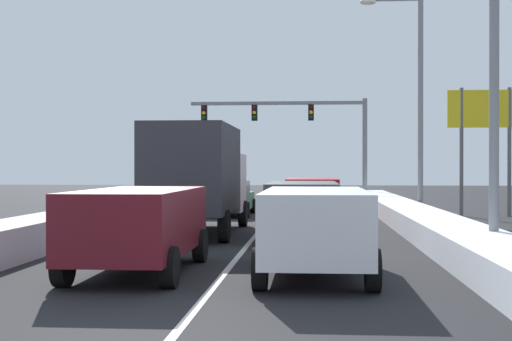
{
  "coord_description": "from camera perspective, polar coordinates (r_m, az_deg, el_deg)",
  "views": [
    {
      "loc": [
        1.72,
        -7.52,
        2.12
      ],
      "look_at": [
        -0.99,
        27.18,
        1.94
      ],
      "focal_mm": 49.88,
      "sensor_mm": 36.0,
      "label": 1
    }
  ],
  "objects": [
    {
      "name": "snow_bank_left_shoulder",
      "position": [
        26.12,
        -11.16,
        -3.47
      ],
      "size": [
        1.5,
        38.67,
        0.81
      ],
      "primitive_type": "cube",
      "color": "white",
      "rests_on": "ground"
    },
    {
      "name": "roadside_sign_right",
      "position": [
        31.9,
        17.92,
        3.7
      ],
      "size": [
        3.2,
        0.16,
        5.5
      ],
      "color": "#59595B",
      "rests_on": "ground"
    },
    {
      "name": "street_lamp_right_near",
      "position": [
        16.95,
        17.35,
        9.53
      ],
      "size": [
        2.66,
        0.36,
        8.08
      ],
      "color": "gray",
      "rests_on": "ground"
    },
    {
      "name": "sedan_green_center_lane_third",
      "position": [
        30.99,
        -2.15,
        -2.21
      ],
      "size": [
        2.0,
        4.5,
        1.51
      ],
      "color": "#1E5633",
      "rests_on": "ground"
    },
    {
      "name": "suv_white_right_lane_nearest",
      "position": [
        13.83,
        4.79,
        -4.28
      ],
      "size": [
        2.16,
        4.9,
        1.67
      ],
      "color": "silver",
      "rests_on": "ground"
    },
    {
      "name": "lane_stripe_between_right_lane_and_center_lane",
      "position": [
        25.25,
        0.54,
        -4.51
      ],
      "size": [
        0.14,
        38.67,
        0.01
      ],
      "primitive_type": "cube",
      "color": "silver",
      "rests_on": "ground"
    },
    {
      "name": "suv_red_right_lane_third",
      "position": [
        27.71,
        4.52,
        -1.99
      ],
      "size": [
        2.16,
        4.9,
        1.67
      ],
      "color": "maroon",
      "rests_on": "ground"
    },
    {
      "name": "street_lamp_right_mid",
      "position": [
        30.86,
        12.46,
        6.6
      ],
      "size": [
        2.66,
        0.36,
        9.36
      ],
      "color": "gray",
      "rests_on": "ground"
    },
    {
      "name": "suv_maroon_center_lane_nearest",
      "position": [
        14.36,
        -9.35,
        -4.12
      ],
      "size": [
        2.16,
        4.9,
        1.67
      ],
      "color": "maroon",
      "rests_on": "ground"
    },
    {
      "name": "box_truck_center_lane_second",
      "position": [
        22.37,
        -4.67,
        -0.27
      ],
      "size": [
        2.53,
        7.2,
        3.36
      ],
      "color": "#B7BABF",
      "rests_on": "ground"
    },
    {
      "name": "snow_bank_right_shoulder",
      "position": [
        25.42,
        12.57,
        -3.73
      ],
      "size": [
        1.65,
        38.67,
        0.67
      ],
      "primitive_type": "cube",
      "color": "white",
      "rests_on": "ground"
    },
    {
      "name": "traffic_light_gantry",
      "position": [
        42.75,
        3.74,
        3.79
      ],
      "size": [
        10.6,
        0.47,
        6.2
      ],
      "color": "slate",
      "rests_on": "ground"
    },
    {
      "name": "ground_plane",
      "position": [
        21.76,
        -0.1,
        -5.29
      ],
      "size": [
        120.0,
        120.0,
        0.0
      ],
      "primitive_type": "plane",
      "color": "black"
    },
    {
      "name": "suv_charcoal_right_lane_second",
      "position": [
        20.52,
        3.76,
        -2.79
      ],
      "size": [
        2.16,
        4.9,
        1.67
      ],
      "color": "#38383D",
      "rests_on": "ground"
    }
  ]
}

